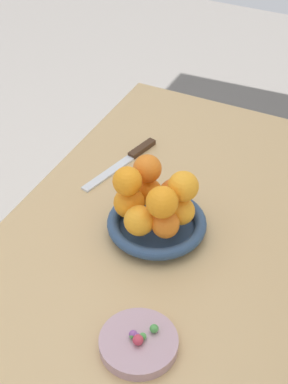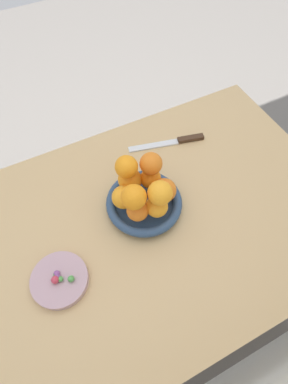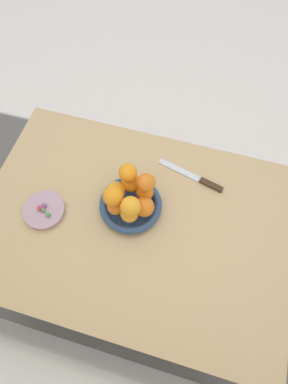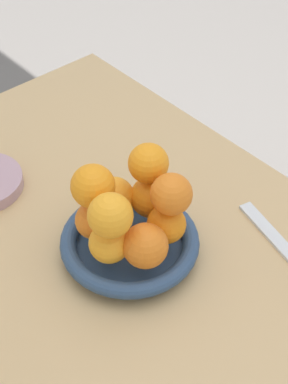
{
  "view_description": "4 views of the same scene",
  "coord_description": "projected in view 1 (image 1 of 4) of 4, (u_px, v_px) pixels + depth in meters",
  "views": [
    {
      "loc": [
        0.88,
        0.34,
        1.64
      ],
      "look_at": [
        0.02,
        -0.08,
        0.84
      ],
      "focal_mm": 55.0,
      "sensor_mm": 36.0,
      "label": 1
    },
    {
      "loc": [
        0.22,
        0.34,
        1.51
      ],
      "look_at": [
        0.03,
        -0.04,
        0.84
      ],
      "focal_mm": 28.0,
      "sensor_mm": 36.0,
      "label": 2
    },
    {
      "loc": [
        -0.13,
        0.34,
        1.73
      ],
      "look_at": [
        -0.01,
        -0.08,
        0.83
      ],
      "focal_mm": 28.0,
      "sensor_mm": 36.0,
      "label": 3
    },
    {
      "loc": [
        -0.45,
        0.34,
        1.46
      ],
      "look_at": [
        0.01,
        -0.07,
        0.87
      ],
      "focal_mm": 55.0,
      "sensor_mm": 36.0,
      "label": 4
    }
  ],
  "objects": [
    {
      "name": "dining_table",
      "position": [
        180.0,
        259.0,
        1.36
      ],
      "size": [
        1.1,
        0.76,
        0.74
      ],
      "color": "tan",
      "rests_on": "ground_plane"
    },
    {
      "name": "fruit_bowl",
      "position": [
        157.0,
        224.0,
        1.29
      ],
      "size": [
        0.22,
        0.22,
        0.04
      ],
      "color": "navy",
      "rests_on": "dining_table"
    },
    {
      "name": "candy_dish",
      "position": [
        139.0,
        343.0,
        1.06
      ],
      "size": [
        0.14,
        0.14,
        0.02
      ],
      "primitive_type": "cylinder",
      "color": "#B28C99",
      "rests_on": "dining_table"
    },
    {
      "name": "orange_0",
      "position": [
        174.0,
        194.0,
        1.29
      ],
      "size": [
        0.07,
        0.07,
        0.07
      ],
      "primitive_type": "sphere",
      "color": "orange",
      "rests_on": "fruit_bowl"
    },
    {
      "name": "orange_1",
      "position": [
        149.0,
        192.0,
        1.3
      ],
      "size": [
        0.06,
        0.06,
        0.06
      ],
      "primitive_type": "sphere",
      "color": "orange",
      "rests_on": "fruit_bowl"
    },
    {
      "name": "orange_2",
      "position": [
        129.0,
        203.0,
        1.27
      ],
      "size": [
        0.07,
        0.07,
        0.07
      ],
      "primitive_type": "sphere",
      "color": "orange",
      "rests_on": "fruit_bowl"
    },
    {
      "name": "orange_3",
      "position": [
        139.0,
        221.0,
        1.22
      ],
      "size": [
        0.07,
        0.07,
        0.07
      ],
      "primitive_type": "sphere",
      "color": "orange",
      "rests_on": "fruit_bowl"
    },
    {
      "name": "orange_4",
      "position": [
        165.0,
        224.0,
        1.22
      ],
      "size": [
        0.06,
        0.06,
        0.06
      ],
      "primitive_type": "sphere",
      "color": "orange",
      "rests_on": "fruit_bowl"
    },
    {
      "name": "orange_5",
      "position": [
        182.0,
        211.0,
        1.25
      ],
      "size": [
        0.06,
        0.06,
        0.06
      ],
      "primitive_type": "sphere",
      "color": "orange",
      "rests_on": "fruit_bowl"
    },
    {
      "name": "orange_6",
      "position": [
        183.0,
        186.0,
        1.21
      ],
      "size": [
        0.07,
        0.07,
        0.07
      ],
      "primitive_type": "sphere",
      "color": "orange",
      "rests_on": "orange_5"
    },
    {
      "name": "orange_7",
      "position": [
        147.0,
        169.0,
        1.26
      ],
      "size": [
        0.06,
        0.06,
        0.06
      ],
      "primitive_type": "sphere",
      "color": "orange",
      "rests_on": "orange_1"
    },
    {
      "name": "orange_8",
      "position": [
        162.0,
        202.0,
        1.18
      ],
      "size": [
        0.07,
        0.07,
        0.07
      ],
      "primitive_type": "sphere",
      "color": "orange",
      "rests_on": "orange_4"
    },
    {
      "name": "orange_9",
      "position": [
        127.0,
        181.0,
        1.22
      ],
      "size": [
        0.06,
        0.06,
        0.06
      ],
      "primitive_type": "sphere",
      "color": "orange",
      "rests_on": "orange_2"
    },
    {
      "name": "candy_ball_0",
      "position": [
        143.0,
        336.0,
        1.05
      ],
      "size": [
        0.01,
        0.01,
        0.01
      ],
      "primitive_type": "sphere",
      "color": "#4C9947",
      "rests_on": "candy_dish"
    },
    {
      "name": "candy_ball_1",
      "position": [
        138.0,
        340.0,
        1.04
      ],
      "size": [
        0.02,
        0.02,
        0.02
      ],
      "primitive_type": "sphere",
      "color": "#C6384C",
      "rests_on": "candy_dish"
    },
    {
      "name": "candy_ball_2",
      "position": [
        133.0,
        334.0,
        1.06
      ],
      "size": [
        0.02,
        0.02,
        0.02
      ],
      "primitive_type": "sphere",
      "color": "#8C4C99",
      "rests_on": "candy_dish"
    },
    {
      "name": "candy_ball_3",
      "position": [
        154.0,
        329.0,
        1.07
      ],
      "size": [
        0.02,
        0.02,
        0.02
      ],
      "primitive_type": "sphere",
      "color": "#4C9947",
      "rests_on": "candy_dish"
    },
    {
      "name": "candy_ball_4",
      "position": [
        137.0,
        337.0,
        1.05
      ],
      "size": [
        0.01,
        0.01,
        0.01
      ],
      "primitive_type": "sphere",
      "color": "#8C4C99",
      "rests_on": "candy_dish"
    },
    {
      "name": "candy_ball_5",
      "position": [
        133.0,
        335.0,
        1.06
      ],
      "size": [
        0.01,
        0.01,
        0.01
      ],
      "primitive_type": "sphere",
      "color": "#4C9947",
      "rests_on": "candy_dish"
    },
    {
      "name": "knife",
      "position": [
        126.0,
        160.0,
        1.5
      ],
      "size": [
        0.26,
        0.08,
        0.01
      ],
      "color": "#3F2819",
      "rests_on": "dining_table"
    }
  ]
}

